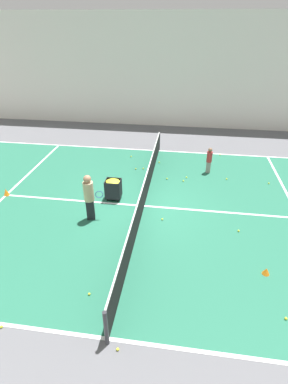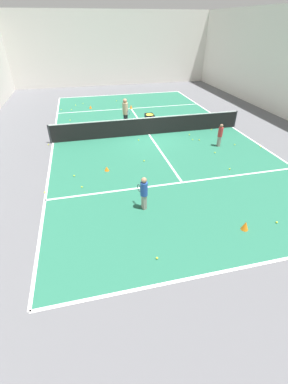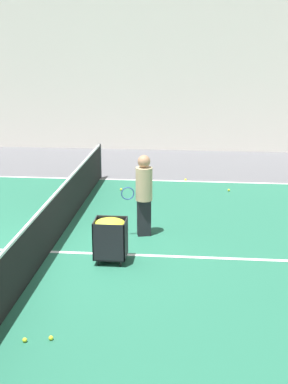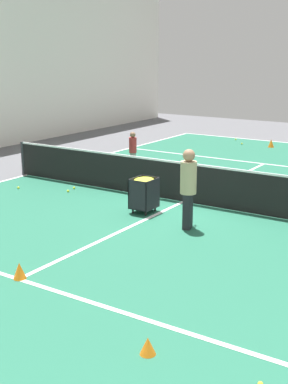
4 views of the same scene
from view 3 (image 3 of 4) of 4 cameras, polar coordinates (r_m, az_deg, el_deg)
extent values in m
plane|color=#5B5B60|center=(11.04, -9.98, -6.32)|extent=(34.18, 34.18, 0.00)
cube|color=#23664C|center=(11.04, -9.98, -6.31)|extent=(11.41, 21.21, 0.00)
cube|color=white|center=(16.31, -4.76, 1.38)|extent=(0.10, 21.21, 0.00)
cube|color=white|center=(11.03, -9.98, -6.29)|extent=(0.10, 11.66, 0.00)
cube|color=silver|center=(20.28, -2.67, 14.13)|extent=(0.15, 30.48, 6.83)
cylinder|color=#2D2D33|center=(16.28, -4.75, 3.27)|extent=(0.10, 0.10, 1.07)
cube|color=black|center=(10.85, -10.11, -3.79)|extent=(11.51, 0.03, 1.00)
cube|color=white|center=(10.68, -10.25, -1.14)|extent=(11.51, 0.04, 0.05)
cube|color=black|center=(11.61, 0.00, -2.76)|extent=(0.24, 0.32, 0.81)
cylinder|color=tan|center=(11.38, 0.00, 0.87)|extent=(0.44, 0.44, 0.72)
sphere|color=#A87A5B|center=(11.26, 0.00, 3.29)|extent=(0.27, 0.27, 0.27)
torus|color=#2D478C|center=(11.34, -1.75, -0.15)|extent=(0.10, 0.28, 0.28)
cube|color=black|center=(10.40, -3.56, -6.78)|extent=(0.53, 0.61, 0.02)
cube|color=black|center=(10.31, -5.23, -4.85)|extent=(0.53, 0.02, 0.73)
cube|color=black|center=(10.22, -1.95, -4.98)|extent=(0.53, 0.02, 0.73)
cube|color=black|center=(10.49, -3.38, -4.42)|extent=(0.02, 0.61, 0.73)
cube|color=black|center=(10.02, -3.82, -5.44)|extent=(0.02, 0.61, 0.73)
ellipsoid|color=yellow|center=(10.15, -3.63, -3.32)|extent=(0.49, 0.57, 0.16)
cylinder|color=black|center=(10.62, -4.55, -6.66)|extent=(0.05, 0.05, 0.13)
cylinder|color=black|center=(10.29, -4.90, -7.46)|extent=(0.05, 0.05, 0.13)
cylinder|color=black|center=(10.56, -2.24, -6.76)|extent=(0.05, 0.05, 0.13)
cylinder|color=black|center=(10.22, -2.52, -7.57)|extent=(0.05, 0.05, 0.13)
sphere|color=yellow|center=(16.13, 4.46, 1.34)|extent=(0.07, 0.07, 0.07)
sphere|color=yellow|center=(8.06, -9.90, -15.08)|extent=(0.07, 0.07, 0.07)
sphere|color=yellow|center=(15.06, -2.46, 0.28)|extent=(0.07, 0.07, 0.07)
sphere|color=yellow|center=(8.09, -12.61, -15.15)|extent=(0.07, 0.07, 0.07)
sphere|color=yellow|center=(11.99, -12.63, -4.41)|extent=(0.07, 0.07, 0.07)
sphere|color=yellow|center=(16.57, -5.54, 1.72)|extent=(0.07, 0.07, 0.07)
sphere|color=yellow|center=(15.17, 9.03, 0.20)|extent=(0.07, 0.07, 0.07)
camera|label=1|loc=(20.17, -7.34, 22.59)|focal=28.00mm
camera|label=2|loc=(22.27, -48.79, 15.30)|focal=24.00mm
camera|label=4|loc=(18.61, 35.19, 12.37)|focal=50.00mm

